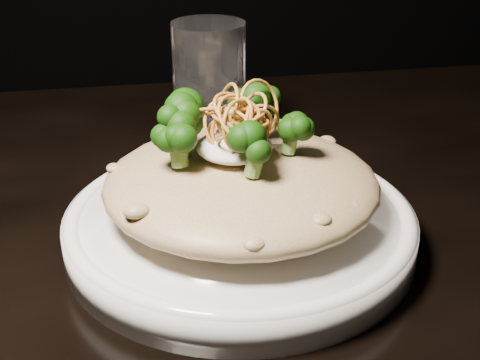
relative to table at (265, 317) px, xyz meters
name	(u,v)px	position (x,y,z in m)	size (l,w,h in m)	color
table	(265,317)	(0.00, 0.00, 0.00)	(1.10, 0.80, 0.75)	black
plate	(240,228)	(-0.02, -0.01, 0.10)	(0.27, 0.27, 0.03)	white
risotto	(241,183)	(-0.02, -0.01, 0.13)	(0.21, 0.21, 0.05)	brown
broccoli	(232,128)	(-0.03, -0.01, 0.18)	(0.13, 0.13, 0.05)	black
cheese	(234,147)	(-0.03, -0.01, 0.16)	(0.06, 0.06, 0.02)	silver
shallots	(245,115)	(-0.02, -0.01, 0.19)	(0.05, 0.05, 0.03)	#915B1E
drinking_glass	(209,87)	(-0.02, 0.18, 0.15)	(0.07, 0.07, 0.13)	silver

